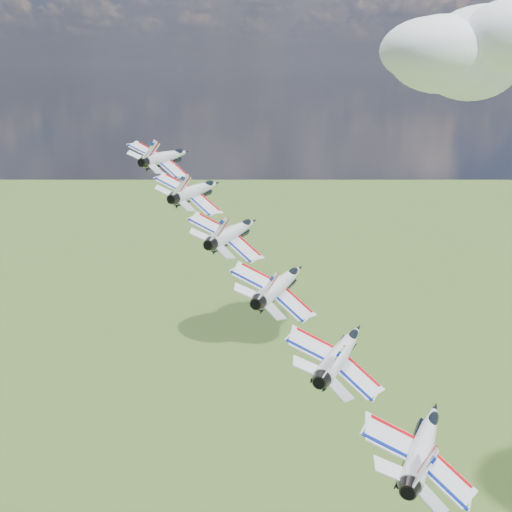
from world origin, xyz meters
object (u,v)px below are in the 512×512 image
(jet_4, at_px, (342,351))
(jet_3, at_px, (281,284))
(jet_1, at_px, (197,190))
(jet_0, at_px, (167,157))
(jet_2, at_px, (234,232))
(jet_5, at_px, (424,443))

(jet_4, bearing_deg, jet_3, 140.92)
(jet_1, distance_m, jet_4, 39.83)
(jet_0, bearing_deg, jet_4, -39.08)
(jet_0, bearing_deg, jet_1, -39.08)
(jet_0, height_order, jet_3, jet_0)
(jet_2, bearing_deg, jet_0, 140.92)
(jet_4, bearing_deg, jet_2, 140.92)
(jet_3, xyz_separation_m, jet_5, (17.35, -18.85, -6.97))
(jet_0, bearing_deg, jet_2, -39.08)
(jet_0, distance_m, jet_3, 39.83)
(jet_0, xyz_separation_m, jet_5, (43.37, -47.14, -17.42))
(jet_1, bearing_deg, jet_2, -39.08)
(jet_2, bearing_deg, jet_1, 140.92)
(jet_1, xyz_separation_m, jet_3, (17.35, -18.85, -6.97))
(jet_0, bearing_deg, jet_3, -39.08)
(jet_1, height_order, jet_4, jet_1)
(jet_3, xyz_separation_m, jet_4, (8.67, -9.43, -3.48))
(jet_2, distance_m, jet_4, 26.55)
(jet_3, height_order, jet_4, jet_3)
(jet_2, height_order, jet_4, jet_2)
(jet_0, relative_size, jet_1, 1.00)
(jet_3, bearing_deg, jet_0, 140.92)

